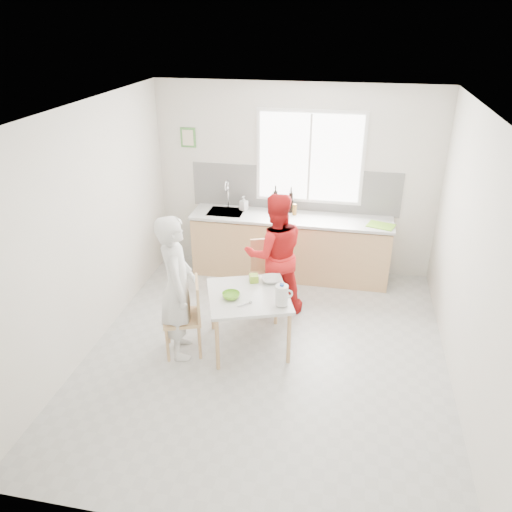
{
  "coord_description": "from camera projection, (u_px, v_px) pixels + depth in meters",
  "views": [
    {
      "loc": [
        0.78,
        -4.57,
        3.52
      ],
      "look_at": [
        -0.16,
        0.2,
        1.13
      ],
      "focal_mm": 35.0,
      "sensor_mm": 36.0,
      "label": 1
    }
  ],
  "objects": [
    {
      "name": "cutting_board",
      "position": [
        381.0,
        225.0,
        6.71
      ],
      "size": [
        0.41,
        0.35,
        0.01
      ],
      "primitive_type": "cube",
      "rotation": [
        0.0,
        0.0,
        -0.32
      ],
      "color": "#7FC82E",
      "rests_on": "kitchen_counter"
    },
    {
      "name": "dining_table",
      "position": [
        249.0,
        300.0,
        5.59
      ],
      "size": [
        1.13,
        1.13,
        0.68
      ],
      "rotation": [
        0.0,
        0.0,
        0.34
      ],
      "color": "silver",
      "rests_on": "ground"
    },
    {
      "name": "chair_left",
      "position": [
        188.0,
        314.0,
        5.55
      ],
      "size": [
        0.53,
        0.53,
        0.89
      ],
      "rotation": [
        0.0,
        0.0,
        -1.23
      ],
      "color": "#DEB977",
      "rests_on": "ground"
    },
    {
      "name": "wine_bottle_b",
      "position": [
        291.0,
        202.0,
        7.11
      ],
      "size": [
        0.07,
        0.07,
        0.3
      ],
      "primitive_type": "cylinder",
      "color": "black",
      "rests_on": "kitchen_counter"
    },
    {
      "name": "person_white",
      "position": [
        177.0,
        288.0,
        5.39
      ],
      "size": [
        0.58,
        0.71,
        1.67
      ],
      "primitive_type": "imported",
      "rotation": [
        0.0,
        0.0,
        1.91
      ],
      "color": "white",
      "rests_on": "ground"
    },
    {
      "name": "milk_jug",
      "position": [
        282.0,
        295.0,
        5.29
      ],
      "size": [
        0.19,
        0.14,
        0.25
      ],
      "rotation": [
        0.0,
        0.0,
        0.34
      ],
      "color": "white",
      "rests_on": "dining_table"
    },
    {
      "name": "person_red",
      "position": [
        275.0,
        254.0,
        6.22
      ],
      "size": [
        0.93,
        0.82,
        1.59
      ],
      "primitive_type": "imported",
      "rotation": [
        0.0,
        0.0,
        3.48
      ],
      "color": "red",
      "rests_on": "ground"
    },
    {
      "name": "window",
      "position": [
        310.0,
        158.0,
        6.89
      ],
      "size": [
        1.5,
        0.06,
        1.3
      ],
      "color": "white",
      "rests_on": "room_shell"
    },
    {
      "name": "soap_bottle",
      "position": [
        244.0,
        203.0,
        7.21
      ],
      "size": [
        0.13,
        0.13,
        0.21
      ],
      "primitive_type": "imported",
      "rotation": [
        0.0,
        0.0,
        -0.43
      ],
      "color": "#999999",
      "rests_on": "kitchen_counter"
    },
    {
      "name": "chair_far",
      "position": [
        267.0,
        272.0,
        6.41
      ],
      "size": [
        0.54,
        0.54,
        0.92
      ],
      "rotation": [
        0.0,
        0.0,
        0.34
      ],
      "color": "#DEB977",
      "rests_on": "ground"
    },
    {
      "name": "jar_amber",
      "position": [
        295.0,
        209.0,
        7.05
      ],
      "size": [
        0.06,
        0.06,
        0.16
      ],
      "primitive_type": "cylinder",
      "color": "brown",
      "rests_on": "kitchen_counter"
    },
    {
      "name": "bowl_green",
      "position": [
        231.0,
        296.0,
        5.47
      ],
      "size": [
        0.25,
        0.25,
        0.06
      ],
      "primitive_type": "imported",
      "rotation": [
        0.0,
        0.0,
        0.34
      ],
      "color": "#71BC2B",
      "rests_on": "dining_table"
    },
    {
      "name": "spoon",
      "position": [
        244.0,
        304.0,
        5.35
      ],
      "size": [
        0.13,
        0.11,
        0.01
      ],
      "primitive_type": "cylinder",
      "rotation": [
        0.0,
        1.57,
        0.69
      ],
      "color": "#A5A5AA",
      "rests_on": "dining_table"
    },
    {
      "name": "backsplash",
      "position": [
        294.0,
        189.0,
        7.15
      ],
      "size": [
        3.0,
        0.02,
        0.65
      ],
      "primitive_type": "cube",
      "color": "white",
      "rests_on": "room_shell"
    },
    {
      "name": "bowl_white",
      "position": [
        271.0,
        280.0,
        5.81
      ],
      "size": [
        0.29,
        0.29,
        0.06
      ],
      "primitive_type": "imported",
      "rotation": [
        0.0,
        0.0,
        0.34
      ],
      "color": "silver",
      "rests_on": "dining_table"
    },
    {
      "name": "wine_bottle_a",
      "position": [
        275.0,
        201.0,
        7.12
      ],
      "size": [
        0.07,
        0.07,
        0.32
      ],
      "primitive_type": "cylinder",
      "color": "black",
      "rests_on": "kitchen_counter"
    },
    {
      "name": "kitchen_counter",
      "position": [
        290.0,
        249.0,
        7.25
      ],
      "size": [
        2.84,
        0.64,
        1.37
      ],
      "color": "#DEB977",
      "rests_on": "ground"
    },
    {
      "name": "green_box",
      "position": [
        254.0,
        278.0,
        5.8
      ],
      "size": [
        0.13,
        0.13,
        0.09
      ],
      "primitive_type": "cube",
      "rotation": [
        0.0,
        0.0,
        0.34
      ],
      "color": "#89B72A",
      "rests_on": "dining_table"
    },
    {
      "name": "picture_frame",
      "position": [
        188.0,
        138.0,
        7.11
      ],
      "size": [
        0.22,
        0.03,
        0.28
      ],
      "color": "#4A8B3F",
      "rests_on": "room_shell"
    },
    {
      "name": "room_shell",
      "position": [
        268.0,
        220.0,
        4.99
      ],
      "size": [
        4.5,
        4.5,
        4.5
      ],
      "color": "silver",
      "rests_on": "ground"
    },
    {
      "name": "ground",
      "position": [
        266.0,
        353.0,
        5.71
      ],
      "size": [
        4.5,
        4.5,
        0.0
      ],
      "primitive_type": "plane",
      "color": "#B7B7B2",
      "rests_on": "ground"
    }
  ]
}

